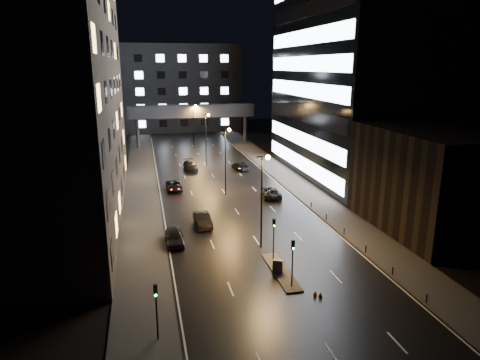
# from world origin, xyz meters

# --- Properties ---
(ground) EXTENTS (160.00, 160.00, 0.00)m
(ground) POSITION_xyz_m (0.00, 40.00, 0.00)
(ground) COLOR black
(ground) RESTS_ON ground
(sidewalk_left) EXTENTS (5.00, 110.00, 0.15)m
(sidewalk_left) POSITION_xyz_m (-12.50, 35.00, 0.07)
(sidewalk_left) COLOR #383533
(sidewalk_left) RESTS_ON ground
(sidewalk_right) EXTENTS (5.00, 110.00, 0.15)m
(sidewalk_right) POSITION_xyz_m (12.50, 35.00, 0.07)
(sidewalk_right) COLOR #383533
(sidewalk_right) RESTS_ON ground
(building_left) EXTENTS (15.00, 48.00, 40.00)m
(building_left) POSITION_xyz_m (-22.50, 24.00, 20.00)
(building_left) COLOR #2D2319
(building_left) RESTS_ON ground
(building_right_low) EXTENTS (10.00, 18.00, 12.00)m
(building_right_low) POSITION_xyz_m (20.00, 9.00, 6.00)
(building_right_low) COLOR black
(building_right_low) RESTS_ON ground
(building_right_glass) EXTENTS (20.00, 36.00, 45.00)m
(building_right_glass) POSITION_xyz_m (25.00, 36.00, 22.50)
(building_right_glass) COLOR black
(building_right_glass) RESTS_ON ground
(building_far) EXTENTS (34.00, 14.00, 25.00)m
(building_far) POSITION_xyz_m (0.00, 98.00, 12.50)
(building_far) COLOR #333335
(building_far) RESTS_ON ground
(skybridge) EXTENTS (30.00, 3.00, 10.00)m
(skybridge) POSITION_xyz_m (0.00, 70.00, 8.34)
(skybridge) COLOR #333335
(skybridge) RESTS_ON ground
(median_island) EXTENTS (1.60, 8.00, 0.15)m
(median_island) POSITION_xyz_m (0.30, 2.00, 0.07)
(median_island) COLOR #383533
(median_island) RESTS_ON ground
(traffic_signal_near) EXTENTS (0.28, 0.34, 4.40)m
(traffic_signal_near) POSITION_xyz_m (0.30, 4.49, 3.09)
(traffic_signal_near) COLOR black
(traffic_signal_near) RESTS_ON median_island
(traffic_signal_far) EXTENTS (0.28, 0.34, 4.40)m
(traffic_signal_far) POSITION_xyz_m (0.30, -1.01, 3.09)
(traffic_signal_far) COLOR black
(traffic_signal_far) RESTS_ON median_island
(traffic_signal_corner) EXTENTS (0.28, 0.34, 4.40)m
(traffic_signal_corner) POSITION_xyz_m (-11.50, -6.01, 2.94)
(traffic_signal_corner) COLOR black
(traffic_signal_corner) RESTS_ON ground
(bollard_row) EXTENTS (0.12, 25.12, 0.90)m
(bollard_row) POSITION_xyz_m (10.20, 6.50, 0.45)
(bollard_row) COLOR black
(bollard_row) RESTS_ON ground
(streetlight_near) EXTENTS (1.45, 0.50, 10.15)m
(streetlight_near) POSITION_xyz_m (0.16, 8.00, 6.50)
(streetlight_near) COLOR black
(streetlight_near) RESTS_ON ground
(streetlight_mid_a) EXTENTS (1.45, 0.50, 10.15)m
(streetlight_mid_a) POSITION_xyz_m (0.16, 28.00, 6.50)
(streetlight_mid_a) COLOR black
(streetlight_mid_a) RESTS_ON ground
(streetlight_mid_b) EXTENTS (1.45, 0.50, 10.15)m
(streetlight_mid_b) POSITION_xyz_m (0.16, 48.00, 6.50)
(streetlight_mid_b) COLOR black
(streetlight_mid_b) RESTS_ON ground
(streetlight_far) EXTENTS (1.45, 0.50, 10.15)m
(streetlight_far) POSITION_xyz_m (0.16, 68.00, 6.50)
(streetlight_far) COLOR black
(streetlight_far) RESTS_ON ground
(car_away_a) EXTENTS (1.96, 4.80, 1.63)m
(car_away_a) POSITION_xyz_m (-9.00, 10.96, 0.82)
(car_away_a) COLOR black
(car_away_a) RESTS_ON ground
(car_away_b) EXTENTS (1.95, 4.94, 1.60)m
(car_away_b) POSITION_xyz_m (-5.23, 15.77, 0.80)
(car_away_b) COLOR black
(car_away_b) RESTS_ON ground
(car_away_c) EXTENTS (2.51, 5.14, 1.41)m
(car_away_c) POSITION_xyz_m (-7.45, 32.18, 0.70)
(car_away_c) COLOR black
(car_away_c) RESTS_ON ground
(car_away_d) EXTENTS (2.42, 5.69, 1.64)m
(car_away_d) POSITION_xyz_m (-3.41, 45.41, 0.82)
(car_away_d) COLOR black
(car_away_d) RESTS_ON ground
(car_toward_a) EXTENTS (3.21, 5.75, 1.52)m
(car_toward_a) POSITION_xyz_m (6.42, 25.40, 0.76)
(car_toward_a) COLOR black
(car_toward_a) RESTS_ON ground
(car_toward_b) EXTENTS (2.73, 5.45, 1.52)m
(car_toward_b) POSITION_xyz_m (5.75, 43.35, 0.76)
(car_toward_b) COLOR black
(car_toward_b) RESTS_ON ground
(utility_cabinet) EXTENTS (1.02, 0.79, 1.27)m
(utility_cabinet) POSITION_xyz_m (-0.10, 1.81, 0.78)
(utility_cabinet) COLOR #49494B
(utility_cabinet) RESTS_ON median_island
(cone_a) EXTENTS (0.45, 0.45, 0.53)m
(cone_a) POSITION_xyz_m (1.80, -2.74, 0.26)
(cone_a) COLOR orange
(cone_a) RESTS_ON ground
(cone_b) EXTENTS (0.43, 0.43, 0.57)m
(cone_b) POSITION_xyz_m (2.13, -3.10, 0.29)
(cone_b) COLOR #DC480B
(cone_b) RESTS_ON ground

